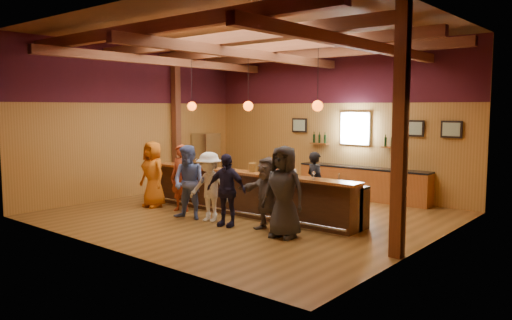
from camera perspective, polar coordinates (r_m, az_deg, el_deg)
The scene contains 27 objects.
room at distance 12.30m, azimuth -0.73°, elevation 8.57°, with size 9.04×9.00×4.52m.
bar_counter at distance 12.54m, azimuth -0.38°, elevation -3.83°, with size 6.30×1.07×1.11m.
back_bar_cabinet at distance 14.84m, azimuth 12.09°, elevation -2.60°, with size 4.00×0.52×0.95m.
window at distance 15.08m, azimuth 11.27°, elevation 3.56°, with size 0.95×0.09×0.95m.
framed_pictures at distance 14.67m, azimuth 14.24°, elevation 3.62°, with size 5.35×0.05×0.45m.
wine_shelves at distance 15.04m, azimuth 11.12°, elevation 1.92°, with size 3.00×0.18×0.30m.
pendant_lights at distance 12.25m, azimuth -0.90°, elevation 6.22°, with size 4.24×0.24×1.37m.
stainless_fridge at distance 17.04m, azimuth -5.69°, elevation 0.04°, with size 0.70×0.70×1.80m, color silver.
customer_orange at distance 13.64m, azimuth -11.70°, elevation -1.60°, with size 0.87×0.56×1.77m, color #C96312.
customer_redvest at distance 12.95m, azimuth -8.54°, elevation -2.05°, with size 0.63×0.41×1.72m, color #9E3B1C.
customer_denim at distance 11.99m, azimuth -7.65°, elevation -2.56°, with size 0.86×0.67×1.78m, color #566BAC.
customer_white at distance 11.71m, azimuth -5.35°, elevation -3.08°, with size 1.06×0.61×1.64m, color white.
customer_navy at distance 11.23m, azimuth -3.43°, elevation -3.44°, with size 0.96×0.40×1.64m, color black.
customer_brown at distance 10.80m, azimuth 1.28°, elevation -3.88°, with size 1.50×0.48×1.62m, color #4C433D.
customer_dark at distance 10.23m, azimuth 3.20°, elevation -3.65°, with size 0.93×0.60×1.90m, color #252427.
bartender at distance 12.54m, azimuth 6.78°, elevation -2.64°, with size 0.57×0.38×1.57m, color black.
ice_bucket at distance 12.11m, azimuth -0.41°, elevation -0.85°, with size 0.19×0.19×0.21m, color olive.
bottle_a at distance 11.96m, azimuth 1.11°, elevation -0.79°, with size 0.08×0.08×0.35m.
bottle_b at distance 11.63m, azimuth 2.80°, elevation -0.92°, with size 0.08×0.08×0.39m.
glass_a at distance 13.92m, azimuth -9.09°, elevation 0.04°, with size 0.08×0.08×0.17m.
glass_b at distance 13.66m, azimuth -8.10°, elevation -0.04°, with size 0.08×0.08×0.18m.
glass_c at distance 13.42m, azimuth -6.80°, elevation -0.07°, with size 0.09×0.09×0.20m.
glass_d at distance 12.87m, azimuth -5.25°, elevation -0.43°, with size 0.07×0.07×0.16m.
glass_e at distance 12.58m, azimuth -3.22°, elevation -0.52°, with size 0.08×0.08×0.18m.
glass_f at distance 11.79m, azimuth 1.36°, elevation -1.00°, with size 0.07×0.07×0.16m.
glass_g at distance 11.28m, azimuth 4.50°, elevation -1.25°, with size 0.08×0.08×0.18m.
glass_h at distance 10.91m, azimuth 6.61°, elevation -1.54°, with size 0.08×0.08×0.18m.
Camera 1 is at (7.96, -9.31, 2.66)m, focal length 35.00 mm.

